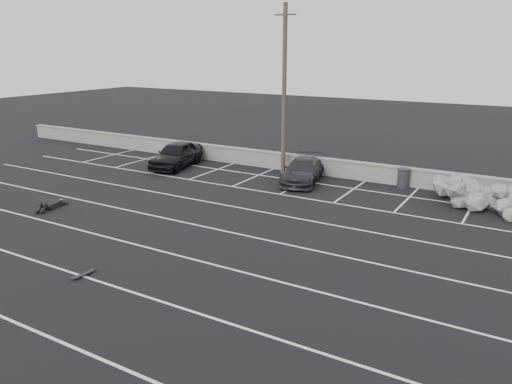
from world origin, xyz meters
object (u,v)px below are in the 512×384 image
Objects in this scene: car_right at (303,171)px; riprap_pile at (486,197)px; utility_pole at (284,90)px; skateboard at (83,275)px; car_left at (176,154)px; person at (55,202)px; trash_bin at (403,178)px.

riprap_pile is at bearing -12.17° from car_right.
skateboard is at bearing -87.09° from utility_pole.
skateboard is (7.50, -14.20, -0.75)m from car_left.
utility_pole reaches higher than skateboard.
person is (-8.38, -10.22, -0.44)m from car_right.
skateboard is at bearing -125.40° from riprap_pile.
utility_pole is 3.92× the size of person.
riprap_pile is at bearing -18.91° from trash_bin.
trash_bin is (13.89, 2.39, -0.27)m from car_left.
skateboard is at bearing -73.84° from car_left.
trash_bin is at bearing 72.76° from skateboard.
trash_bin is at bearing 3.01° from utility_pole.
car_right is at bearing -161.82° from trash_bin.
skateboard is at bearing -48.08° from person.
car_left reaches higher than car_right.
car_left is at bearing 121.68° from skateboard.
car_left is 1.90× the size of person.
car_left is 0.94× the size of riprap_pile.
utility_pole reaches higher than person.
car_right is 1.85× the size of person.
trash_bin is at bearing -1.92° from car_left.
person is at bearing -149.81° from riprap_pile.
car_left is 9.58m from person.
car_left is at bearing 170.75° from car_right.
riprap_pile is (9.61, 0.24, -0.19)m from car_right.
car_left is 16.07m from skateboard.
utility_pole is 14.06m from person.
car_left is at bearing -170.23° from trash_bin.
trash_bin is at bearing 4.54° from car_right.
car_left is 8.13m from utility_pole.
car_left reaches higher than trash_bin.
trash_bin reaches higher than skateboard.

